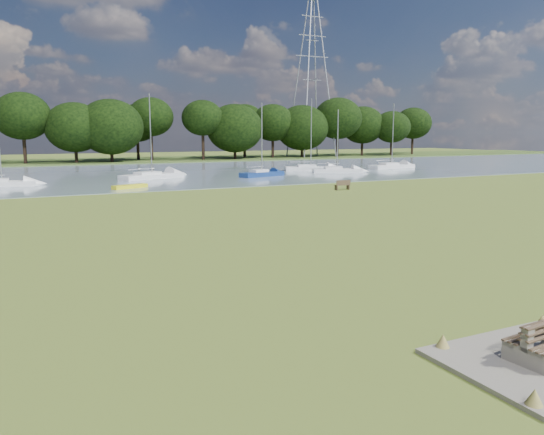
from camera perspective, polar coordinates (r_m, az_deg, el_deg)
name	(u,v)px	position (r m, az deg, el deg)	size (l,w,h in m)	color
ground	(262,241)	(23.54, -1.06, -2.58)	(220.00, 220.00, 0.00)	olive
river	(107,175)	(63.82, -17.30, 4.41)	(220.00, 40.00, 0.10)	gray
far_bank	(77,162)	(93.52, -20.19, 5.62)	(220.00, 20.00, 0.40)	#4C6626
riverbank_bench	(343,185)	(45.10, 7.61, 3.49)	(1.37, 0.45, 0.83)	brown
kayak	(130,186)	(47.17, -15.04, 3.25)	(3.21, 0.75, 0.32)	yellow
pylon	(312,54)	(106.32, 4.34, 17.14)	(7.12, 4.99, 31.32)	#92969E
tree_line	(86,119)	(89.59, -19.38, 9.94)	(145.94, 9.52, 11.53)	black
sailboat_1	(337,169)	(63.81, 6.96, 5.21)	(6.00, 3.66, 7.41)	white
sailboat_2	(391,165)	(72.88, 12.72, 5.54)	(6.93, 2.59, 8.52)	white
sailboat_3	(310,167)	(67.50, 4.13, 5.46)	(6.67, 4.07, 8.99)	white
sailboat_5	(1,182)	(53.07, -27.12, 3.45)	(5.65, 2.14, 7.06)	white
sailboat_7	(151,174)	(56.80, -12.85, 4.55)	(7.22, 4.52, 8.71)	white
sailboat_8	(261,172)	(57.99, -1.14, 4.90)	(5.62, 3.10, 7.89)	navy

